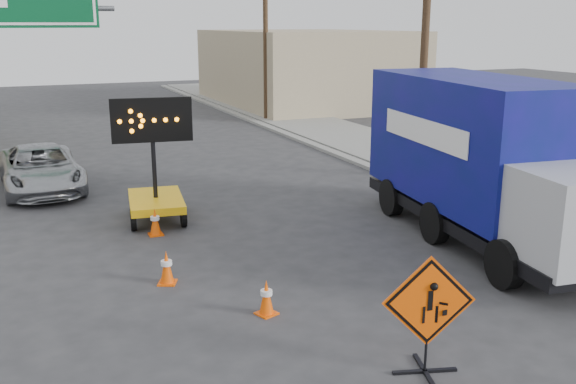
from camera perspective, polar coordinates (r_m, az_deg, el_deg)
ground at (r=10.25m, az=6.09°, el=-15.07°), size 100.00×100.00×0.00m
curb_right at (r=26.00m, az=3.73°, el=3.65°), size 0.40×60.00×0.12m
sidewalk_right at (r=27.11m, az=8.08°, el=4.03°), size 4.00×60.00×0.15m
building_right_far at (r=41.63m, az=1.46°, el=10.99°), size 10.00×14.00×4.60m
highway_gantry at (r=25.64m, az=-24.06°, el=13.55°), size 6.18×0.38×6.90m
utility_pole_near at (r=21.64m, az=12.10°, el=13.44°), size 1.80×0.26×9.00m
utility_pole_far at (r=34.05m, az=-2.01°, el=14.15°), size 1.80×0.26×9.00m
construction_sign at (r=9.77m, az=12.35°, el=-10.43°), size 1.35×0.97×1.86m
arrow_board at (r=17.30m, az=-11.69°, el=-0.13°), size 2.05×2.46×3.25m
pickup_truck at (r=21.42m, az=-21.11°, el=1.97°), size 2.50×5.06×1.38m
box_truck at (r=15.83m, az=16.78°, el=1.97°), size 3.39×8.34×3.84m
cone_a at (r=11.64m, az=-1.93°, el=-9.32°), size 0.43×0.43×0.66m
cone_b at (r=13.16m, az=-10.74°, el=-6.59°), size 0.46×0.46×0.69m
cone_c at (r=16.14m, az=-11.73°, el=-2.60°), size 0.35×0.35×0.68m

